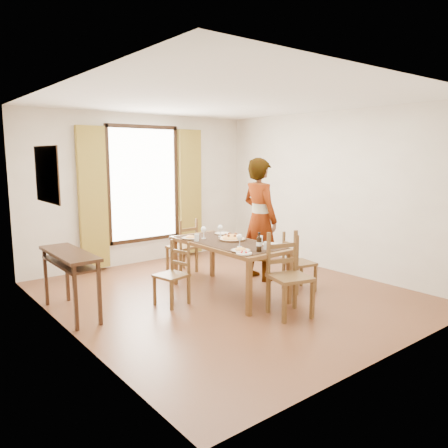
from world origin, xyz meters
TOP-DOWN VIEW (x-y plane):
  - ground at (0.00, 0.00)m, footprint 5.00×5.00m
  - room_shell at (-0.00, 0.13)m, footprint 4.60×5.10m
  - console_table at (-2.03, 0.60)m, footprint 0.38×1.20m
  - dining_table at (0.03, 0.04)m, footprint 0.83×1.83m
  - chair_west at (-0.83, 0.14)m, footprint 0.44×0.44m
  - chair_north at (0.14, 1.39)m, footprint 0.45×0.45m
  - chair_south at (0.08, -1.09)m, footprint 0.56×0.56m
  - chair_east at (0.90, -0.50)m, footprint 0.45×0.45m
  - man at (0.91, 0.33)m, footprint 0.74×0.52m
  - plate_sw at (-0.23, -0.54)m, footprint 0.27×0.27m
  - plate_se at (0.33, -0.51)m, footprint 0.27×0.27m
  - plate_nw at (-0.26, 0.56)m, footprint 0.27×0.27m
  - plate_ne at (0.34, 0.56)m, footprint 0.27×0.27m
  - pasta_platter at (0.16, 0.11)m, footprint 0.40×0.40m
  - caprese_plate at (-0.29, -0.67)m, footprint 0.20×0.20m
  - wine_glass_a at (-0.08, -0.34)m, footprint 0.08×0.08m
  - wine_glass_b at (0.19, 0.42)m, footprint 0.08×0.08m
  - wine_glass_c at (-0.10, 0.46)m, footprint 0.08×0.08m
  - tumbler_a at (0.34, -0.29)m, footprint 0.07×0.07m
  - tumbler_b at (-0.28, 0.38)m, footprint 0.07×0.07m
  - tumbler_c at (0.10, -0.66)m, footprint 0.07×0.07m
  - wine_bottle at (-0.06, -0.69)m, footprint 0.07×0.07m

SIDE VIEW (x-z plane):
  - ground at x=0.00m, z-range 0.00..0.00m
  - chair_west at x=-0.83m, z-range -0.03..0.81m
  - chair_east at x=0.90m, z-range -0.03..0.84m
  - chair_north at x=0.14m, z-range -0.03..0.89m
  - chair_south at x=0.08m, z-range -0.04..0.99m
  - console_table at x=-2.03m, z-range 0.28..1.08m
  - dining_table at x=0.03m, z-range 0.31..1.07m
  - caprese_plate at x=-0.29m, z-range 0.76..0.80m
  - plate_sw at x=-0.23m, z-range 0.76..0.81m
  - plate_se at x=0.33m, z-range 0.76..0.81m
  - plate_nw at x=-0.26m, z-range 0.76..0.81m
  - plate_ne at x=0.34m, z-range 0.76..0.81m
  - pasta_platter at x=0.16m, z-range 0.76..0.86m
  - tumbler_a at x=0.34m, z-range 0.76..0.86m
  - tumbler_b at x=-0.28m, z-range 0.76..0.86m
  - tumbler_c at x=0.10m, z-range 0.76..0.86m
  - wine_glass_a at x=-0.08m, z-range 0.76..0.94m
  - wine_glass_b at x=0.19m, z-range 0.76..0.94m
  - wine_glass_c at x=-0.10m, z-range 0.76..0.94m
  - wine_bottle at x=-0.06m, z-range 0.76..1.00m
  - man at x=0.91m, z-range 0.00..1.93m
  - room_shell at x=0.00m, z-range 0.17..2.91m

